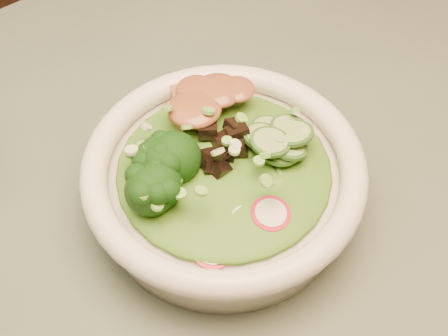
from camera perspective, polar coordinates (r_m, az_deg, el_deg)
dining_table at (r=0.73m, az=12.04°, el=-2.10°), size 1.20×0.80×0.75m
salad_bowl at (r=0.54m, az=0.00°, el=-1.20°), size 0.24×0.24×0.07m
lettuce_bed at (r=0.52m, az=0.00°, el=0.07°), size 0.18×0.18×0.02m
broccoli_florets at (r=0.51m, az=-6.03°, el=-0.63°), size 0.07×0.06×0.04m
radish_slices at (r=0.49m, az=2.35°, el=-4.94°), size 0.10×0.04×0.02m
cucumber_slices at (r=0.53m, az=6.11°, el=2.11°), size 0.06×0.06×0.03m
mushroom_heap at (r=0.52m, az=-0.35°, el=1.78°), size 0.06×0.06×0.04m
tofu_cubes at (r=0.55m, az=-1.58°, el=5.21°), size 0.08×0.06×0.03m
peanut_sauce at (r=0.54m, az=-1.61°, el=6.05°), size 0.06×0.05×0.01m
scallion_garnish at (r=0.51m, az=0.00°, el=1.51°), size 0.17×0.17×0.02m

